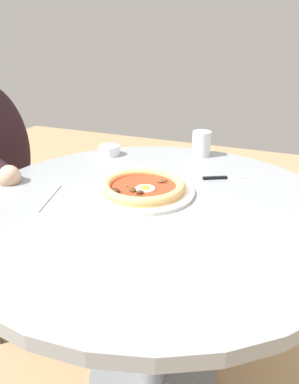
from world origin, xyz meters
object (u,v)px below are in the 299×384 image
(water_glass, at_px, (201,145))
(steak_knife, at_px, (224,178))
(pizza_on_plate, at_px, (143,188))
(ramekin_capers, at_px, (109,150))
(dining_table, at_px, (153,239))
(fork_utensil, at_px, (49,197))

(water_glass, xyz_separation_m, steak_knife, (-0.20, -0.13, -0.04))
(pizza_on_plate, relative_size, ramekin_capers, 3.73)
(dining_table, relative_size, ramekin_capers, 13.10)
(dining_table, bearing_deg, steak_knife, -32.55)
(dining_table, height_order, water_glass, water_glass)
(dining_table, height_order, fork_utensil, fork_utensil)
(pizza_on_plate, distance_m, ramekin_capers, 0.37)
(water_glass, bearing_deg, pizza_on_plate, 171.24)
(pizza_on_plate, relative_size, fork_utensil, 1.74)
(dining_table, xyz_separation_m, ramekin_capers, (0.30, 0.30, 0.14))
(pizza_on_plate, height_order, ramekin_capers, same)
(dining_table, relative_size, pizza_on_plate, 3.51)
(water_glass, height_order, fork_utensil, water_glass)
(steak_knife, height_order, ramekin_capers, ramekin_capers)
(ramekin_capers, bearing_deg, pizza_on_plate, -136.30)
(water_glass, distance_m, ramekin_capers, 0.34)
(pizza_on_plate, xyz_separation_m, ramekin_capers, (0.27, 0.26, 0.00))
(pizza_on_plate, xyz_separation_m, fork_utensil, (-0.13, 0.23, -0.01))
(pizza_on_plate, height_order, fork_utensil, pizza_on_plate)
(pizza_on_plate, height_order, water_glass, water_glass)
(pizza_on_plate, bearing_deg, ramekin_capers, 43.70)
(water_glass, height_order, steak_knife, water_glass)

